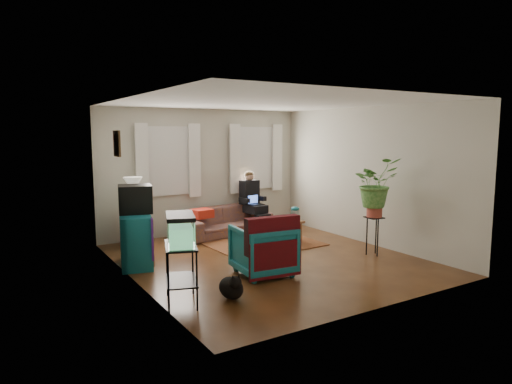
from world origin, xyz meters
TOP-DOWN VIEW (x-y plane):
  - floor at (0.00, 0.00)m, footprint 4.50×5.00m
  - ceiling at (0.00, 0.00)m, footprint 4.50×5.00m
  - wall_back at (0.00, 2.50)m, footprint 4.50×0.01m
  - wall_front at (0.00, -2.50)m, footprint 4.50×0.01m
  - wall_left at (-2.25, 0.00)m, footprint 0.01×5.00m
  - wall_right at (2.25, 0.00)m, footprint 0.01×5.00m
  - window_left at (-0.80, 2.48)m, footprint 1.08×0.04m
  - window_right at (1.25, 2.48)m, footprint 1.08×0.04m
  - curtains_left at (-0.80, 2.40)m, footprint 1.36×0.06m
  - curtains_right at (1.25, 2.40)m, footprint 1.36×0.06m
  - picture_frame at (-2.21, 0.85)m, footprint 0.04×0.32m
  - area_rug at (0.50, 0.97)m, footprint 2.06×1.68m
  - sofa at (0.27, 2.05)m, footprint 2.06×1.03m
  - seated_person at (0.97, 2.14)m, footprint 0.57×0.67m
  - side_table at (-1.65, 2.04)m, footprint 0.60×0.60m
  - table_lamp at (-1.65, 2.04)m, footprint 0.45×0.45m
  - dresser at (-1.99, 0.84)m, footprint 0.68×1.02m
  - crt_tv at (-1.95, 0.93)m, footprint 0.61×0.58m
  - aquarium_stand at (-2.00, -1.08)m, footprint 0.57×0.75m
  - aquarium at (-2.00, -1.08)m, footprint 0.51×0.68m
  - black_cat at (-1.41, -1.29)m, footprint 0.35×0.47m
  - armchair at (-0.51, -0.62)m, footprint 0.88×0.83m
  - serape_throw at (-0.54, -0.94)m, footprint 0.85×0.27m
  - coffee_table at (0.79, 0.89)m, footprint 1.06×0.70m
  - cup_a at (0.59, 0.76)m, footprint 0.13×0.13m
  - cup_b at (0.86, 0.74)m, footprint 0.10×0.10m
  - bowl at (1.04, 1.02)m, footprint 0.22×0.22m
  - snack_tray at (0.51, 0.97)m, footprint 0.35×0.35m
  - birdcage at (1.15, 0.81)m, footprint 0.19×0.19m
  - plant_stand at (1.71, -0.71)m, footprint 0.32×0.32m
  - potted_plant at (1.71, -0.71)m, footprint 0.85×0.75m

SIDE VIEW (x-z plane):
  - floor at x=0.00m, z-range -0.01..0.01m
  - area_rug at x=0.50m, z-range 0.00..0.01m
  - black_cat at x=-1.41m, z-range 0.00..0.36m
  - coffee_table at x=0.79m, z-range 0.00..0.41m
  - plant_stand at x=1.71m, z-range 0.00..0.67m
  - side_table at x=-1.65m, z-range 0.00..0.69m
  - aquarium_stand at x=-2.00m, z-range 0.00..0.75m
  - sofa at x=0.27m, z-range 0.00..0.77m
  - armchair at x=-0.51m, z-range 0.00..0.83m
  - dresser at x=-1.99m, z-range 0.00..0.84m
  - snack_tray at x=0.51m, z-range 0.41..0.44m
  - bowl at x=1.04m, z-range 0.41..0.45m
  - cup_b at x=0.86m, z-range 0.41..0.49m
  - cup_a at x=0.59m, z-range 0.41..0.49m
  - birdcage at x=1.15m, z-range 0.41..0.69m
  - serape_throw at x=-0.54m, z-range 0.25..0.93m
  - seated_person at x=0.97m, z-range 0.00..1.18m
  - aquarium at x=-2.00m, z-range 0.75..1.14m
  - table_lamp at x=-1.65m, z-range 0.67..1.30m
  - crt_tv at x=-1.95m, z-range 0.84..1.29m
  - potted_plant at x=1.71m, z-range 0.71..1.56m
  - wall_back at x=0.00m, z-range 0.00..2.60m
  - wall_front at x=0.00m, z-range 0.00..2.60m
  - wall_left at x=-2.25m, z-range 0.00..2.60m
  - wall_right at x=2.25m, z-range 0.00..2.60m
  - curtains_left at x=-0.80m, z-range 0.80..2.30m
  - curtains_right at x=1.25m, z-range 0.80..2.30m
  - window_left at x=-0.80m, z-range 0.86..2.24m
  - window_right at x=1.25m, z-range 0.86..2.24m
  - picture_frame at x=-2.21m, z-range 1.75..2.15m
  - ceiling at x=0.00m, z-range 2.60..2.60m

